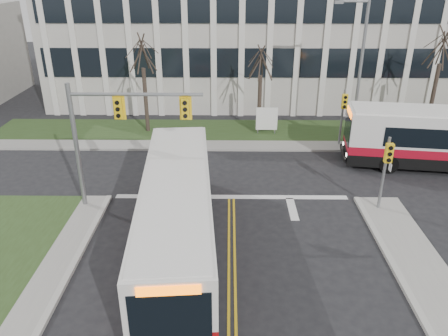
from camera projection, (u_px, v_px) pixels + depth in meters
ground at (232, 310)px, 15.18m from camera, size 120.00×120.00×0.00m
sidewalk_cross at (306, 146)px, 28.90m from camera, size 44.00×1.60×0.14m
building_lawn at (300, 132)px, 31.45m from camera, size 44.00×5.00×0.12m
office_building at (286, 26)px, 39.87m from camera, size 40.00×16.00×12.00m
mast_arm_signal at (110, 125)px, 19.97m from camera, size 6.11×0.38×6.20m
signal_pole_near at (386, 164)px, 20.32m from camera, size 0.34×0.39×3.80m
signal_pole_far at (343, 110)px, 28.04m from camera, size 0.34×0.39×3.80m
streetlight at (358, 65)px, 27.64m from camera, size 2.15×0.25×9.20m
directory_sign at (267, 119)px, 30.56m from camera, size 1.50×0.12×2.00m
tree_left at (142, 55)px, 29.29m from camera, size 1.80×1.80×7.70m
tree_mid at (261, 64)px, 29.65m from camera, size 1.80×1.80×6.82m
tree_right at (443, 49)px, 28.91m from camera, size 1.80×1.80×8.25m
bus_main at (177, 216)px, 17.73m from camera, size 3.64×12.44×3.27m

